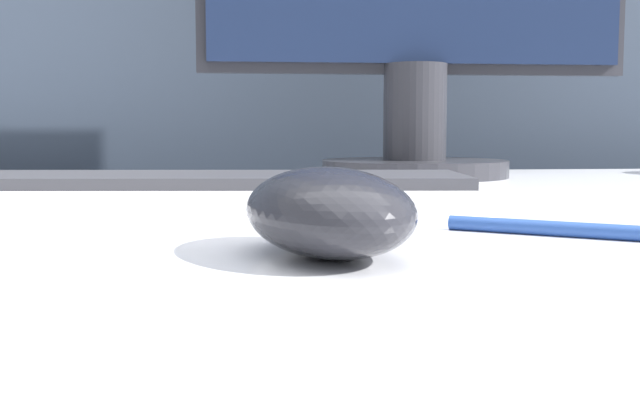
% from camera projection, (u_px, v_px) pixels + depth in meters
% --- Properties ---
extents(partition_panel, '(5.00, 0.03, 1.41)m').
position_uv_depth(partition_panel, '(316.00, 178.00, 1.17)').
color(partition_panel, '#333D4C').
rests_on(partition_panel, ground_plane).
extents(computer_mouse_near, '(0.09, 0.12, 0.04)m').
position_uv_depth(computer_mouse_near, '(328.00, 212.00, 0.33)').
color(computer_mouse_near, '#232328').
rests_on(computer_mouse_near, desk).
extents(keyboard, '(0.44, 0.16, 0.02)m').
position_uv_depth(keyboard, '(180.00, 191.00, 0.54)').
color(keyboard, silver).
rests_on(keyboard, desk).
extents(pen, '(0.12, 0.09, 0.01)m').
position_uv_depth(pen, '(584.00, 230.00, 0.38)').
color(pen, '#284C9E').
rests_on(pen, desk).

